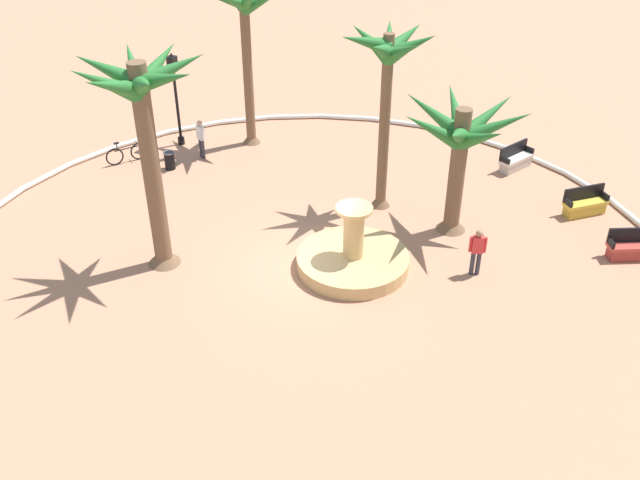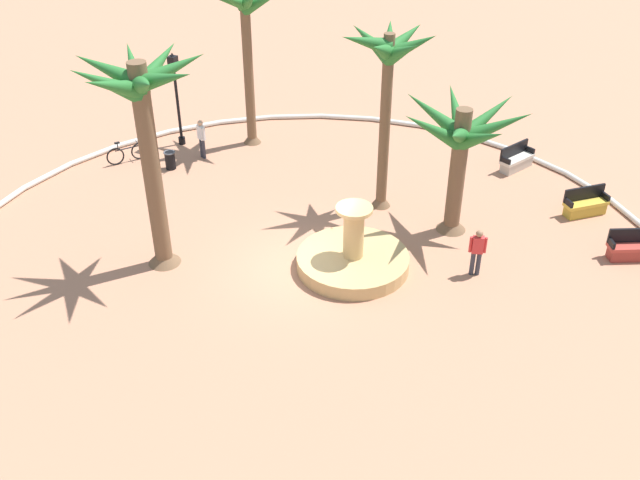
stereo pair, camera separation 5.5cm
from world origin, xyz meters
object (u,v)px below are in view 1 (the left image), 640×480
Objects in this scene: bench_west at (632,248)px; lamppost at (176,92)px; palm_tree_near_fountain at (245,16)px; palm_tree_far_side at (461,141)px; fountain at (353,259)px; bicycle_red_frame at (127,153)px; bench_southeast at (585,205)px; trash_bin at (170,160)px; palm_tree_by_curb at (388,68)px; person_cyclist_helmet at (201,137)px; person_cyclist_photo at (477,250)px; palm_tree_mid_plaza at (143,116)px; bench_east at (516,161)px.

bench_west is 17.99m from lamppost.
palm_tree_far_side is (3.18, 9.54, -2.00)m from palm_tree_near_fountain.
palm_tree_far_side is 12.33m from lamppost.
lamppost is (-5.32, -9.98, 1.98)m from fountain.
bench_southeast is at bearing 101.31° from bicycle_red_frame.
fountain is at bearing 70.41° from trash_bin.
palm_tree_far_side is 6.33× the size of trash_bin.
palm_tree_far_side is at bearing 148.02° from fountain.
palm_tree_by_curb is at bearing -100.73° from palm_tree_far_side.
palm_tree_far_side is 5.74m from bench_southeast.
palm_tree_near_fountain is 1.70× the size of lamppost.
palm_tree_far_side is 3.16× the size of bicycle_red_frame.
trash_bin is 1.59m from person_cyclist_helmet.
bicycle_red_frame is at bearing -78.69° from bench_southeast.
palm_tree_by_curb reaches higher than fountain.
palm_tree_far_side is at bearing 79.27° from palm_tree_by_curb.
bench_west is (2.46, 15.23, -4.95)m from palm_tree_near_fountain.
bicycle_red_frame is at bearing -105.33° from fountain.
palm_tree_by_curb is at bearing 82.06° from lamppost.
bench_west is at bearing 88.59° from person_cyclist_helmet.
fountain is 11.11m from palm_tree_near_fountain.
person_cyclist_photo is at bearing 83.07° from bicycle_red_frame.
fountain reaches higher than trash_bin.
palm_tree_mid_plaza is 10.56m from person_cyclist_photo.
bench_southeast is at bearing 109.86° from palm_tree_by_curb.
lamppost is at bearing 156.80° from bicycle_red_frame.
bench_southeast is at bearing 101.84° from trash_bin.
palm_tree_by_curb is at bearing 85.59° from person_cyclist_helmet.
palm_tree_mid_plaza reaches higher than person_cyclist_photo.
fountain is 0.53× the size of palm_tree_near_fountain.
palm_tree_mid_plaza is 9.32× the size of trash_bin.
palm_tree_by_curb is at bearing -37.67° from bench_east.
bench_southeast is 15.55m from trash_bin.
palm_tree_near_fountain is at bearing 153.27° from trash_bin.
palm_tree_mid_plaza reaches higher than trash_bin.
bench_east is 15.36m from bicycle_red_frame.
palm_tree_near_fountain is at bearing -108.47° from palm_tree_far_side.
person_cyclist_helmet reaches higher than bench_southeast.
person_cyclist_helmet is (0.70, 1.50, -1.40)m from lamppost.
person_cyclist_photo is at bearing 2.54° from bench_east.
palm_tree_near_fountain is 1.02× the size of palm_tree_by_curb.
person_cyclist_photo is (4.08, 13.53, -1.40)m from lamppost.
palm_tree_near_fountain is 7.30m from palm_tree_by_curb.
palm_tree_mid_plaza is at bearing -53.23° from palm_tree_far_side.
bench_east and bench_west have the same top height.
palm_tree_mid_plaza is (6.27, -4.95, -0.09)m from palm_tree_by_curb.
palm_tree_near_fountain reaches higher than lamppost.
bench_southeast is (-2.42, 6.70, -4.74)m from palm_tree_by_curb.
bicycle_red_frame is (-3.01, -10.97, 0.07)m from fountain.
lamppost reaches higher than bench_east.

